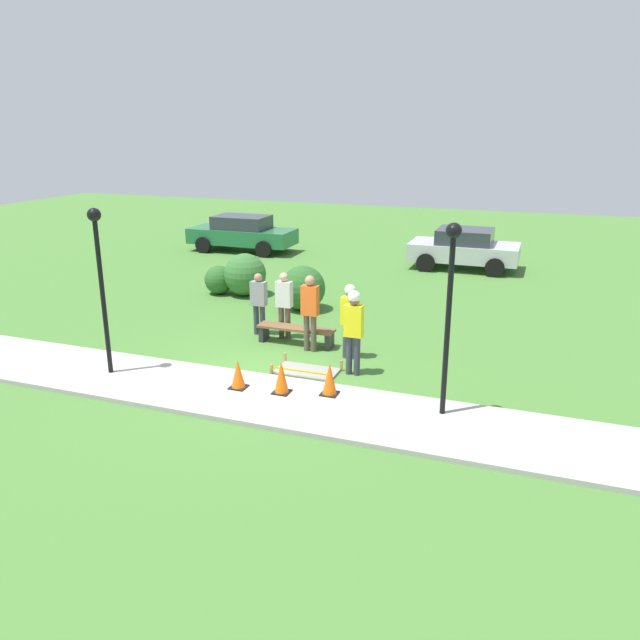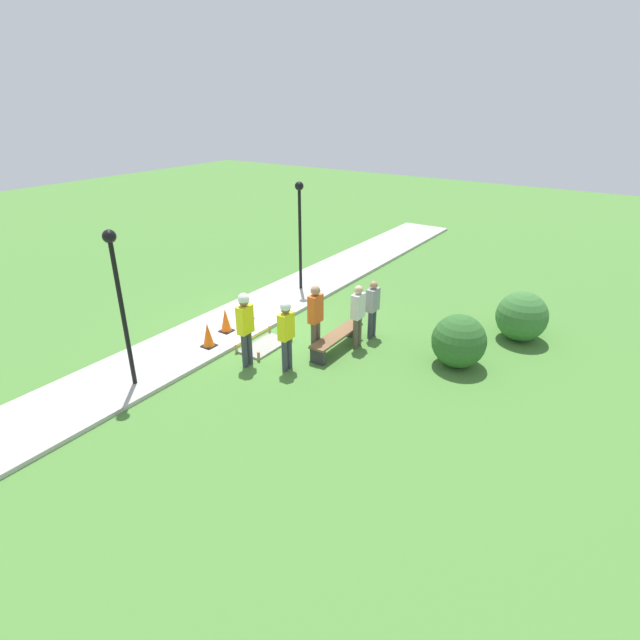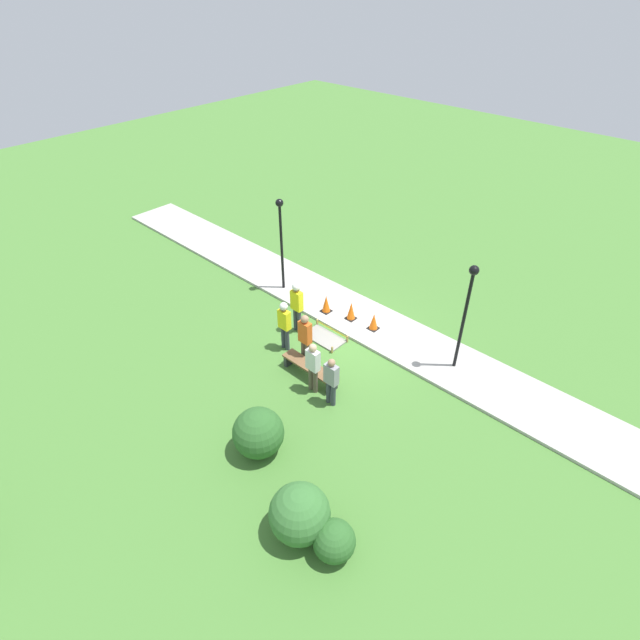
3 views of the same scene
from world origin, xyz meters
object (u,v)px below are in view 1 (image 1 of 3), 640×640
at_px(traffic_cone_far_patch, 281,377).
at_px(lamppost_far, 100,266).
at_px(bystander_in_orange_shirt, 310,308).
at_px(parked_car_green, 242,233).
at_px(lamppost_near, 450,291).
at_px(traffic_cone_near_patch, 238,374).
at_px(parked_car_silver, 464,248).
at_px(worker_supervisor, 350,315).
at_px(traffic_cone_sidewalk_edge, 330,379).
at_px(worker_assistant, 354,324).
at_px(bystander_in_gray_shirt, 284,301).
at_px(bystander_in_white_shirt, 259,300).
at_px(park_bench, 296,332).

xyz_separation_m(traffic_cone_far_patch, lamppost_far, (-3.93, -0.29, 2.03)).
distance_m(bystander_in_orange_shirt, parked_car_green, 12.88).
xyz_separation_m(lamppost_near, parked_car_green, (-10.87, 13.18, -1.66)).
xyz_separation_m(traffic_cone_near_patch, parked_car_silver, (2.70, 13.27, 0.39)).
distance_m(worker_supervisor, parked_car_silver, 10.67).
bearing_deg(parked_car_silver, traffic_cone_near_patch, -101.69).
xyz_separation_m(traffic_cone_sidewalk_edge, worker_assistant, (0.05, 1.39, 0.73)).
bearing_deg(lamppost_near, lamppost_far, -176.21).
height_order(traffic_cone_sidewalk_edge, lamppost_near, lamppost_near).
bearing_deg(parked_car_silver, parked_car_green, 178.74).
bearing_deg(bystander_in_gray_shirt, lamppost_near, -34.95).
bearing_deg(traffic_cone_far_patch, worker_assistant, 59.26).
bearing_deg(traffic_cone_sidewalk_edge, bystander_in_white_shirt, 133.95).
xyz_separation_m(park_bench, bystander_in_white_shirt, (-1.19, 0.39, 0.59)).
height_order(bystander_in_gray_shirt, lamppost_far, lamppost_far).
bearing_deg(lamppost_near, traffic_cone_near_patch, -176.33).
bearing_deg(lamppost_near, bystander_in_gray_shirt, 145.05).
bearing_deg(bystander_in_white_shirt, bystander_in_gray_shirt, -3.24).
bearing_deg(bystander_in_gray_shirt, traffic_cone_near_patch, -82.36).
bearing_deg(traffic_cone_sidewalk_edge, traffic_cone_far_patch, -164.33).
height_order(traffic_cone_far_patch, worker_assistant, worker_assistant).
bearing_deg(bystander_in_orange_shirt, park_bench, 146.90).
relative_size(lamppost_far, parked_car_silver, 0.88).
distance_m(traffic_cone_sidewalk_edge, parked_car_green, 15.69).
distance_m(traffic_cone_near_patch, worker_supervisor, 3.14).
xyz_separation_m(bystander_in_white_shirt, parked_car_silver, (3.89, 9.76, -0.13)).
bearing_deg(bystander_in_white_shirt, parked_car_silver, 68.25).
relative_size(parked_car_silver, parked_car_green, 0.88).
xyz_separation_m(worker_supervisor, bystander_in_white_shirt, (-2.72, 0.84, -0.14)).
bearing_deg(traffic_cone_near_patch, parked_car_silver, 78.51).
relative_size(worker_assistant, bystander_in_orange_shirt, 1.02).
distance_m(park_bench, bystander_in_orange_shirt, 0.96).
relative_size(worker_supervisor, bystander_in_gray_shirt, 1.03).
xyz_separation_m(traffic_cone_near_patch, lamppost_far, (-3.00, -0.21, 2.06)).
height_order(traffic_cone_near_patch, traffic_cone_sidewalk_edge, traffic_cone_sidewalk_edge).
distance_m(worker_assistant, parked_car_green, 14.58).
distance_m(traffic_cone_sidewalk_edge, parked_car_silver, 12.96).
relative_size(bystander_in_gray_shirt, lamppost_far, 0.48).
bearing_deg(worker_supervisor, bystander_in_orange_shirt, 172.79).
distance_m(traffic_cone_far_patch, parked_car_green, 15.42).
xyz_separation_m(park_bench, bystander_in_gray_shirt, (-0.46, 0.34, 0.65)).
height_order(lamppost_near, parked_car_green, lamppost_near).
height_order(traffic_cone_far_patch, lamppost_near, lamppost_near).
distance_m(traffic_cone_sidewalk_edge, worker_assistant, 1.57).
distance_m(park_bench, worker_supervisor, 1.76).
height_order(traffic_cone_far_patch, lamppost_far, lamppost_far).
bearing_deg(traffic_cone_sidewalk_edge, lamppost_far, -173.58).
xyz_separation_m(park_bench, bystander_in_orange_shirt, (0.50, -0.33, 0.75)).
bearing_deg(lamppost_far, bystander_in_gray_shirt, 55.37).
relative_size(bystander_in_orange_shirt, parked_car_green, 0.41).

